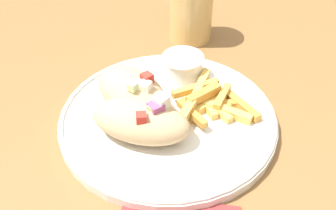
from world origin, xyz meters
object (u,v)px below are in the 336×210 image
water_glass (191,10)px  sauce_ramekin (183,66)px  pita_sandwich_near (141,120)px  pita_sandwich_far (131,90)px  fries_pile (209,101)px  plate (168,118)px

water_glass → sauce_ramekin: bearing=-103.7°
pita_sandwich_near → pita_sandwich_far: pita_sandwich_near is taller
pita_sandwich_near → fries_pile: 0.11m
sauce_ramekin → pita_sandwich_far: bearing=-144.1°
water_glass → pita_sandwich_near: bearing=-111.8°
pita_sandwich_near → fries_pile: bearing=49.1°
pita_sandwich_near → sauce_ramekin: (0.07, 0.12, -0.00)m
pita_sandwich_far → sauce_ramekin: 0.10m
pita_sandwich_near → sauce_ramekin: pita_sandwich_near is taller
sauce_ramekin → water_glass: size_ratio=0.53×
sauce_ramekin → pita_sandwich_near: bearing=-120.2°
pita_sandwich_near → fries_pile: pita_sandwich_near is taller
fries_pile → water_glass: size_ratio=0.98×
fries_pile → sauce_ramekin: sauce_ramekin is taller
plate → pita_sandwich_far: (-0.05, 0.03, 0.03)m
fries_pile → pita_sandwich_near: bearing=-153.9°
plate → pita_sandwich_far: bearing=148.6°
fries_pile → water_glass: water_glass is taller
fries_pile → water_glass: (0.01, 0.22, 0.03)m
fries_pile → water_glass: 0.22m
water_glass → fries_pile: bearing=-91.9°
pita_sandwich_far → water_glass: bearing=110.0°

